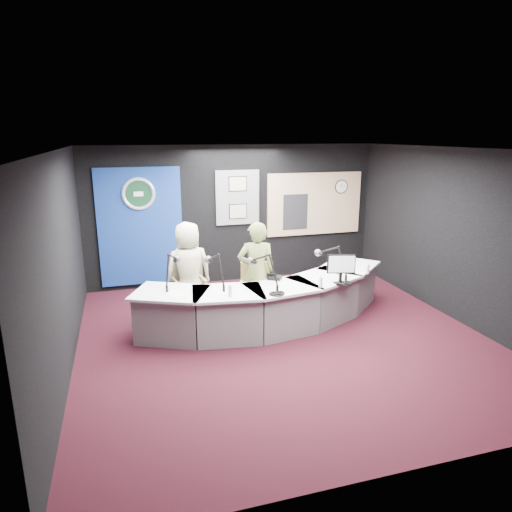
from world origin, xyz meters
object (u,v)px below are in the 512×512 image
object	(u,v)px
armchair_left	(189,288)
person_woman	(257,273)
person_man	(189,270)
armchair_right	(257,296)
broadcast_desk	(269,303)

from	to	relation	value
armchair_left	person_woman	size ratio (longest dim) A/B	0.57
person_man	person_woman	xyz separation A→B (m)	(1.02, -0.58, 0.03)
armchair_right	person_woman	distance (m)	0.39
armchair_left	person_woman	bearing A→B (deg)	-38.33
armchair_left	armchair_right	xyz separation A→B (m)	(1.02, -0.58, -0.03)
armchair_right	person_man	distance (m)	1.23
armchair_left	armchair_right	distance (m)	1.17
armchair_right	broadcast_desk	bearing A→B (deg)	-38.62
person_man	armchair_right	bearing A→B (deg)	141.47
armchair_right	person_man	bearing A→B (deg)	161.10
broadcast_desk	person_man	world-z (taller)	person_man
armchair_left	person_woman	world-z (taller)	person_woman
person_man	broadcast_desk	bearing A→B (deg)	138.10
broadcast_desk	armchair_left	size ratio (longest dim) A/B	4.70
broadcast_desk	person_woman	world-z (taller)	person_woman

